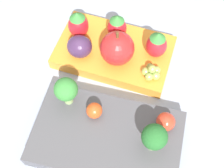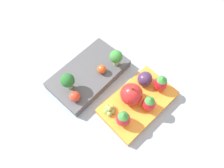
{
  "view_description": "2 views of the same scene",
  "coord_description": "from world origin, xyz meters",
  "px_view_note": "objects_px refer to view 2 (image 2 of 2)",
  "views": [
    {
      "loc": [
        -0.05,
        0.22,
        0.43
      ],
      "look_at": [
        -0.01,
        0.0,
        0.04
      ],
      "focal_mm": 50.0,
      "sensor_mm": 36.0,
      "label": 1
    },
    {
      "loc": [
        -0.19,
        -0.14,
        0.47
      ],
      "look_at": [
        -0.01,
        0.0,
        0.04
      ],
      "focal_mm": 32.0,
      "sensor_mm": 36.0,
      "label": 2
    }
  ],
  "objects_px": {
    "bento_box_fruit": "(137,104)",
    "grape_cluster": "(109,110)",
    "bento_box_savoury": "(89,74)",
    "strawberry_0": "(161,83)",
    "plum": "(145,79)",
    "strawberry_2": "(123,118)",
    "broccoli_floret_1": "(68,81)",
    "apple": "(131,94)",
    "strawberry_1": "(149,103)",
    "broccoli_floret_0": "(116,57)",
    "cherry_tomato_1": "(75,96)",
    "cherry_tomato_0": "(102,69)"
  },
  "relations": [
    {
      "from": "plum",
      "to": "grape_cluster",
      "type": "xyz_separation_m",
      "value": [
        -0.12,
        0.02,
        -0.01
      ]
    },
    {
      "from": "bento_box_fruit",
      "to": "strawberry_2",
      "type": "height_order",
      "value": "strawberry_2"
    },
    {
      "from": "strawberry_1",
      "to": "cherry_tomato_1",
      "type": "bearing_deg",
      "value": 121.98
    },
    {
      "from": "strawberry_0",
      "to": "strawberry_1",
      "type": "distance_m",
      "value": 0.06
    },
    {
      "from": "strawberry_0",
      "to": "strawberry_1",
      "type": "relative_size",
      "value": 1.05
    },
    {
      "from": "apple",
      "to": "strawberry_1",
      "type": "distance_m",
      "value": 0.05
    },
    {
      "from": "broccoli_floret_1",
      "to": "strawberry_1",
      "type": "xyz_separation_m",
      "value": [
        0.08,
        -0.18,
        -0.01
      ]
    },
    {
      "from": "broccoli_floret_1",
      "to": "apple",
      "type": "bearing_deg",
      "value": -63.1
    },
    {
      "from": "strawberry_1",
      "to": "plum",
      "type": "relative_size",
      "value": 1.21
    },
    {
      "from": "bento_box_savoury",
      "to": "strawberry_0",
      "type": "xyz_separation_m",
      "value": [
        0.08,
        -0.17,
        0.03
      ]
    },
    {
      "from": "cherry_tomato_1",
      "to": "grape_cluster",
      "type": "distance_m",
      "value": 0.09
    },
    {
      "from": "bento_box_fruit",
      "to": "strawberry_1",
      "type": "relative_size",
      "value": 4.14
    },
    {
      "from": "broccoli_floret_0",
      "to": "strawberry_0",
      "type": "xyz_separation_m",
      "value": [
        0.01,
        -0.13,
        -0.01
      ]
    },
    {
      "from": "cherry_tomato_1",
      "to": "apple",
      "type": "distance_m",
      "value": 0.13
    },
    {
      "from": "strawberry_1",
      "to": "strawberry_2",
      "type": "relative_size",
      "value": 0.96
    },
    {
      "from": "plum",
      "to": "strawberry_2",
      "type": "bearing_deg",
      "value": -170.59
    },
    {
      "from": "bento_box_savoury",
      "to": "bento_box_fruit",
      "type": "xyz_separation_m",
      "value": [
        0.01,
        -0.15,
        -0.0
      ]
    },
    {
      "from": "bento_box_savoury",
      "to": "broccoli_floret_1",
      "type": "xyz_separation_m",
      "value": [
        -0.06,
        0.01,
        0.05
      ]
    },
    {
      "from": "broccoli_floret_0",
      "to": "strawberry_2",
      "type": "height_order",
      "value": "broccoli_floret_0"
    },
    {
      "from": "bento_box_savoury",
      "to": "strawberry_1",
      "type": "relative_size",
      "value": 4.42
    },
    {
      "from": "broccoli_floret_0",
      "to": "broccoli_floret_1",
      "type": "relative_size",
      "value": 0.98
    },
    {
      "from": "broccoli_floret_0",
      "to": "plum",
      "type": "bearing_deg",
      "value": -88.11
    },
    {
      "from": "broccoli_floret_1",
      "to": "bento_box_fruit",
      "type": "bearing_deg",
      "value": -64.73
    },
    {
      "from": "cherry_tomato_0",
      "to": "strawberry_0",
      "type": "relative_size",
      "value": 0.45
    },
    {
      "from": "bento_box_fruit",
      "to": "strawberry_1",
      "type": "bearing_deg",
      "value": -78.79
    },
    {
      "from": "apple",
      "to": "cherry_tomato_1",
      "type": "bearing_deg",
      "value": 128.81
    },
    {
      "from": "apple",
      "to": "plum",
      "type": "bearing_deg",
      "value": 0.05
    },
    {
      "from": "bento_box_fruit",
      "to": "cherry_tomato_0",
      "type": "xyz_separation_m",
      "value": [
        0.01,
        0.12,
        0.03
      ]
    },
    {
      "from": "cherry_tomato_0",
      "to": "strawberry_1",
      "type": "bearing_deg",
      "value": -92.47
    },
    {
      "from": "cherry_tomato_1",
      "to": "strawberry_1",
      "type": "height_order",
      "value": "strawberry_1"
    },
    {
      "from": "bento_box_fruit",
      "to": "broccoli_floret_0",
      "type": "relative_size",
      "value": 3.92
    },
    {
      "from": "broccoli_floret_1",
      "to": "cherry_tomato_1",
      "type": "relative_size",
      "value": 1.97
    },
    {
      "from": "bento_box_fruit",
      "to": "broccoli_floret_1",
      "type": "distance_m",
      "value": 0.18
    },
    {
      "from": "bento_box_savoury",
      "to": "broccoli_floret_0",
      "type": "height_order",
      "value": "broccoli_floret_0"
    },
    {
      "from": "broccoli_floret_0",
      "to": "strawberry_1",
      "type": "xyz_separation_m",
      "value": [
        -0.05,
        -0.13,
        -0.01
      ]
    },
    {
      "from": "broccoli_floret_1",
      "to": "plum",
      "type": "distance_m",
      "value": 0.19
    },
    {
      "from": "broccoli_floret_0",
      "to": "broccoli_floret_1",
      "type": "xyz_separation_m",
      "value": [
        -0.12,
        0.05,
        0.0
      ]
    },
    {
      "from": "cherry_tomato_0",
      "to": "apple",
      "type": "relative_size",
      "value": 0.37
    },
    {
      "from": "bento_box_fruit",
      "to": "grape_cluster",
      "type": "relative_size",
      "value": 6.67
    },
    {
      "from": "bento_box_savoury",
      "to": "strawberry_0",
      "type": "distance_m",
      "value": 0.19
    },
    {
      "from": "cherry_tomato_0",
      "to": "strawberry_2",
      "type": "xyz_separation_m",
      "value": [
        -0.07,
        -0.12,
        0.01
      ]
    },
    {
      "from": "strawberry_1",
      "to": "plum",
      "type": "height_order",
      "value": "strawberry_1"
    },
    {
      "from": "strawberry_1",
      "to": "strawberry_2",
      "type": "xyz_separation_m",
      "value": [
        -0.07,
        0.02,
        0.0
      ]
    },
    {
      "from": "strawberry_0",
      "to": "apple",
      "type": "bearing_deg",
      "value": 151.44
    },
    {
      "from": "strawberry_0",
      "to": "plum",
      "type": "xyz_separation_m",
      "value": [
        -0.01,
        0.04,
        -0.01
      ]
    },
    {
      "from": "broccoli_floret_1",
      "to": "strawberry_2",
      "type": "xyz_separation_m",
      "value": [
        0.01,
        -0.16,
        -0.01
      ]
    },
    {
      "from": "cherry_tomato_1",
      "to": "grape_cluster",
      "type": "bearing_deg",
      "value": -72.0
    },
    {
      "from": "apple",
      "to": "grape_cluster",
      "type": "bearing_deg",
      "value": 159.69
    },
    {
      "from": "broccoli_floret_0",
      "to": "cherry_tomato_1",
      "type": "bearing_deg",
      "value": 173.81
    },
    {
      "from": "apple",
      "to": "strawberry_2",
      "type": "relative_size",
      "value": 1.25
    }
  ]
}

